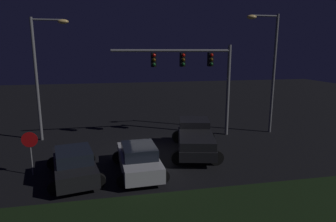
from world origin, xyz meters
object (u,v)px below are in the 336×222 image
(street_lamp_right, at_px, (269,61))
(stop_sign, at_px, (30,145))
(pickup_truck, at_px, (195,136))
(car_sedan_far, at_px, (139,159))
(street_lamp_left, at_px, (43,65))
(car_sedan, at_px, (74,164))
(traffic_signal_gantry, at_px, (196,68))

(street_lamp_right, bearing_deg, stop_sign, -162.52)
(pickup_truck, xyz_separation_m, stop_sign, (-8.92, -1.73, 0.56))
(pickup_truck, bearing_deg, street_lamp_right, -51.20)
(car_sedan_far, bearing_deg, street_lamp_left, 36.70)
(car_sedan, distance_m, street_lamp_left, 8.55)
(car_sedan_far, xyz_separation_m, street_lamp_left, (-5.62, 6.87, 4.41))
(car_sedan_far, relative_size, street_lamp_left, 0.55)
(car_sedan, relative_size, street_lamp_right, 0.54)
(traffic_signal_gantry, height_order, stop_sign, traffic_signal_gantry)
(car_sedan, bearing_deg, traffic_signal_gantry, -65.49)
(pickup_truck, xyz_separation_m, street_lamp_left, (-9.31, 4.41, 4.15))
(car_sedan_far, relative_size, traffic_signal_gantry, 0.54)
(pickup_truck, height_order, car_sedan_far, pickup_truck)
(traffic_signal_gantry, bearing_deg, street_lamp_right, -0.24)
(car_sedan_far, relative_size, street_lamp_right, 0.52)
(car_sedan, xyz_separation_m, stop_sign, (-2.09, 0.75, 0.82))
(pickup_truck, xyz_separation_m, car_sedan, (-6.83, -2.48, -0.26))
(car_sedan_far, xyz_separation_m, street_lamp_right, (10.10, 5.55, 4.64))
(car_sedan, xyz_separation_m, traffic_signal_gantry, (7.75, 5.60, 4.16))
(stop_sign, bearing_deg, traffic_signal_gantry, 26.25)
(traffic_signal_gantry, bearing_deg, street_lamp_left, 172.80)
(pickup_truck, height_order, stop_sign, stop_sign)
(traffic_signal_gantry, bearing_deg, pickup_truck, -106.39)
(traffic_signal_gantry, distance_m, stop_sign, 11.46)
(car_sedan, xyz_separation_m, car_sedan_far, (3.14, 0.02, 0.00))
(traffic_signal_gantry, bearing_deg, stop_sign, -153.75)
(street_lamp_right, distance_m, stop_sign, 16.51)
(car_sedan, height_order, street_lamp_left, street_lamp_left)
(car_sedan_far, height_order, stop_sign, stop_sign)
(car_sedan, height_order, stop_sign, stop_sign)
(pickup_truck, bearing_deg, stop_sign, 114.02)
(pickup_truck, distance_m, street_lamp_left, 11.11)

